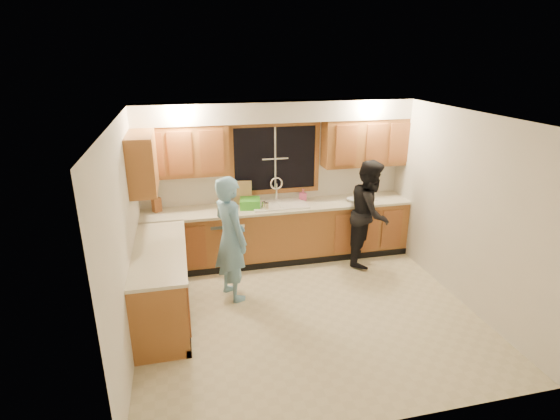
# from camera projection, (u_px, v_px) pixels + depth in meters

# --- Properties ---
(floor) EXTENTS (4.20, 4.20, 0.00)m
(floor) POSITION_uv_depth(u_px,v_px,m) (307.00, 311.00, 5.67)
(floor) COLOR beige
(floor) RESTS_ON ground
(ceiling) EXTENTS (4.20, 4.20, 0.00)m
(ceiling) POSITION_uv_depth(u_px,v_px,m) (312.00, 117.00, 4.82)
(ceiling) COLOR white
(wall_back) EXTENTS (4.20, 0.00, 4.20)m
(wall_back) POSITION_uv_depth(u_px,v_px,m) (275.00, 180.00, 6.99)
(wall_back) COLOR silver
(wall_back) RESTS_ON ground
(wall_left) EXTENTS (0.00, 3.80, 3.80)m
(wall_left) POSITION_uv_depth(u_px,v_px,m) (126.00, 238.00, 4.80)
(wall_left) COLOR silver
(wall_left) RESTS_ON ground
(wall_right) EXTENTS (0.00, 3.80, 3.80)m
(wall_right) POSITION_uv_depth(u_px,v_px,m) (463.00, 209.00, 5.69)
(wall_right) COLOR silver
(wall_right) RESTS_ON ground
(base_cabinets_back) EXTENTS (4.20, 0.60, 0.88)m
(base_cabinets_back) POSITION_uv_depth(u_px,v_px,m) (279.00, 234.00, 6.98)
(base_cabinets_back) COLOR #9F612E
(base_cabinets_back) RESTS_ON ground
(base_cabinets_left) EXTENTS (0.60, 1.90, 0.88)m
(base_cabinets_left) POSITION_uv_depth(u_px,v_px,m) (162.00, 284.00, 5.46)
(base_cabinets_left) COLOR #9F612E
(base_cabinets_left) RESTS_ON ground
(countertop_back) EXTENTS (4.20, 0.63, 0.04)m
(countertop_back) POSITION_uv_depth(u_px,v_px,m) (279.00, 207.00, 6.82)
(countertop_back) COLOR beige
(countertop_back) RESTS_ON base_cabinets_back
(countertop_left) EXTENTS (0.63, 1.90, 0.04)m
(countertop_left) POSITION_uv_depth(u_px,v_px,m) (159.00, 251.00, 5.30)
(countertop_left) COLOR beige
(countertop_left) RESTS_ON base_cabinets_left
(upper_cabinets_left) EXTENTS (1.35, 0.33, 0.75)m
(upper_cabinets_left) POSITION_uv_depth(u_px,v_px,m) (182.00, 151.00, 6.34)
(upper_cabinets_left) COLOR #9F612E
(upper_cabinets_left) RESTS_ON wall_back
(upper_cabinets_right) EXTENTS (1.35, 0.33, 0.75)m
(upper_cabinets_right) POSITION_uv_depth(u_px,v_px,m) (364.00, 142.00, 6.94)
(upper_cabinets_right) COLOR #9F612E
(upper_cabinets_right) RESTS_ON wall_back
(upper_cabinets_return) EXTENTS (0.33, 0.90, 0.75)m
(upper_cabinets_return) POSITION_uv_depth(u_px,v_px,m) (142.00, 162.00, 5.66)
(upper_cabinets_return) COLOR #9F612E
(upper_cabinets_return) RESTS_ON wall_left
(soffit) EXTENTS (4.20, 0.35, 0.30)m
(soffit) POSITION_uv_depth(u_px,v_px,m) (277.00, 111.00, 6.45)
(soffit) COLOR white
(soffit) RESTS_ON wall_back
(window_frame) EXTENTS (1.44, 0.03, 1.14)m
(window_frame) POSITION_uv_depth(u_px,v_px,m) (275.00, 159.00, 6.86)
(window_frame) COLOR black
(window_frame) RESTS_ON wall_back
(sink) EXTENTS (0.86, 0.52, 0.57)m
(sink) POSITION_uv_depth(u_px,v_px,m) (279.00, 208.00, 6.85)
(sink) COLOR white
(sink) RESTS_ON countertop_back
(dishwasher) EXTENTS (0.60, 0.56, 0.82)m
(dishwasher) POSITION_uv_depth(u_px,v_px,m) (226.00, 240.00, 6.81)
(dishwasher) COLOR silver
(dishwasher) RESTS_ON floor
(stove) EXTENTS (0.58, 0.75, 0.90)m
(stove) POSITION_uv_depth(u_px,v_px,m) (160.00, 308.00, 4.93)
(stove) COLOR silver
(stove) RESTS_ON floor
(man) EXTENTS (0.62, 0.73, 1.71)m
(man) POSITION_uv_depth(u_px,v_px,m) (231.00, 239.00, 5.76)
(man) COLOR #6FABD3
(man) RESTS_ON floor
(woman) EXTENTS (0.97, 1.02, 1.66)m
(woman) POSITION_uv_depth(u_px,v_px,m) (370.00, 213.00, 6.76)
(woman) COLOR black
(woman) RESTS_ON floor
(knife_block) EXTENTS (0.15, 0.15, 0.22)m
(knife_block) POSITION_uv_depth(u_px,v_px,m) (157.00, 205.00, 6.52)
(knife_block) COLOR #9F582B
(knife_block) RESTS_ON countertop_back
(cutting_board) EXTENTS (0.29, 0.14, 0.37)m
(cutting_board) POSITION_uv_depth(u_px,v_px,m) (243.00, 193.00, 6.82)
(cutting_board) COLOR tan
(cutting_board) RESTS_ON countertop_back
(dish_crate) EXTENTS (0.35, 0.33, 0.14)m
(dish_crate) POSITION_uv_depth(u_px,v_px,m) (250.00, 203.00, 6.69)
(dish_crate) COLOR green
(dish_crate) RESTS_ON countertop_back
(soap_bottle) EXTENTS (0.11, 0.11, 0.19)m
(soap_bottle) POSITION_uv_depth(u_px,v_px,m) (303.00, 195.00, 7.01)
(soap_bottle) COLOR #DD548A
(soap_bottle) RESTS_ON countertop_back
(bowl) EXTENTS (0.26, 0.26, 0.05)m
(bowl) POSITION_uv_depth(u_px,v_px,m) (353.00, 200.00, 7.00)
(bowl) COLOR silver
(bowl) RESTS_ON countertop_back
(can_left) EXTENTS (0.06, 0.06, 0.11)m
(can_left) POSITION_uv_depth(u_px,v_px,m) (264.00, 205.00, 6.66)
(can_left) COLOR beige
(can_left) RESTS_ON countertop_back
(can_right) EXTENTS (0.09, 0.09, 0.13)m
(can_right) POSITION_uv_depth(u_px,v_px,m) (267.00, 207.00, 6.57)
(can_right) COLOR beige
(can_right) RESTS_ON countertop_back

